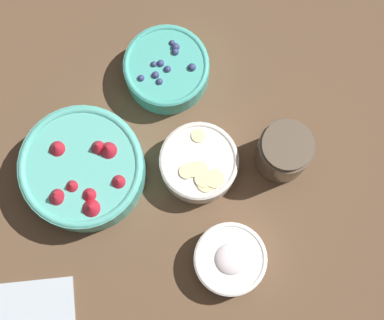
{
  "coord_description": "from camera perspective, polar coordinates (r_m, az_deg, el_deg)",
  "views": [
    {
      "loc": [
        -0.03,
        -0.23,
        1.12
      ],
      "look_at": [
        0.09,
        -0.04,
        0.05
      ],
      "focal_mm": 60.0,
      "sensor_mm": 36.0,
      "label": 1
    }
  ],
  "objects": [
    {
      "name": "ground_plane",
      "position": [
        1.14,
        -4.73,
        -1.27
      ],
      "size": [
        4.0,
        4.0,
        0.0
      ],
      "primitive_type": "plane",
      "color": "brown"
    },
    {
      "name": "bowl_strawberries",
      "position": [
        1.11,
        -9.69,
        -0.81
      ],
      "size": [
        0.21,
        0.21,
        0.09
      ],
      "color": "#56B7A8",
      "rests_on": "ground_plane"
    },
    {
      "name": "bowl_cream",
      "position": [
        1.1,
        3.4,
        -8.82
      ],
      "size": [
        0.12,
        0.12,
        0.06
      ],
      "color": "white",
      "rests_on": "ground_plane"
    },
    {
      "name": "bowl_bananas",
      "position": [
        1.11,
        0.63,
        -0.27
      ],
      "size": [
        0.14,
        0.14,
        0.05
      ],
      "color": "silver",
      "rests_on": "ground_plane"
    },
    {
      "name": "jar_chocolate",
      "position": [
        1.11,
        8.13,
        0.72
      ],
      "size": [
        0.09,
        0.09,
        0.1
      ],
      "color": "brown",
      "rests_on": "ground_plane"
    },
    {
      "name": "bowl_blueberries",
      "position": [
        1.16,
        -2.27,
        8.09
      ],
      "size": [
        0.15,
        0.15,
        0.06
      ],
      "color": "#47AD9E",
      "rests_on": "ground_plane"
    },
    {
      "name": "napkin",
      "position": [
        1.15,
        -13.69,
        -12.57
      ],
      "size": [
        0.16,
        0.14,
        0.01
      ],
      "color": "#B2BCC6",
      "rests_on": "ground_plane"
    }
  ]
}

